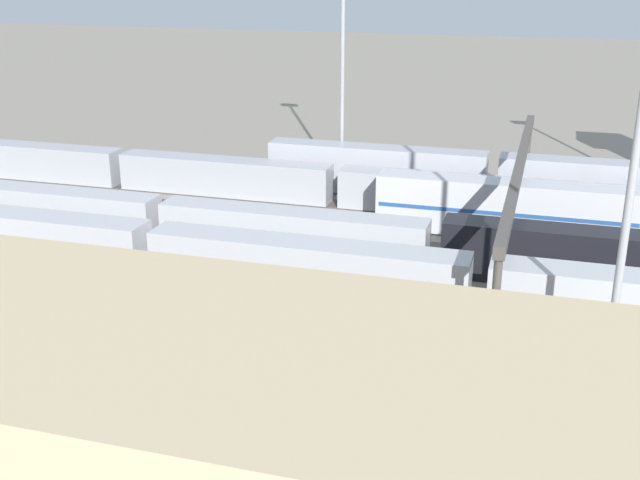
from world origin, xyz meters
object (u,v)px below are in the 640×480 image
(train_on_track_1, at_px, (336,186))
(train_on_track_6, at_px, (305,275))
(train_on_track_0, at_px, (492,178))
(maintenance_shed, at_px, (126,437))
(signal_gantry, at_px, (519,175))
(train_on_track_4, at_px, (267,229))
(light_mast_2, at_px, (343,12))

(train_on_track_1, bearing_deg, train_on_track_6, 100.64)
(train_on_track_0, distance_m, maintenance_shed, 55.95)
(signal_gantry, height_order, maintenance_shed, maintenance_shed)
(train_on_track_4, xyz_separation_m, light_mast_2, (-0.45, -22.65, 16.31))
(train_on_track_1, bearing_deg, signal_gantry, 145.63)
(train_on_track_1, bearing_deg, train_on_track_4, 82.81)
(train_on_track_4, xyz_separation_m, signal_gantry, (-20.17, -2.50, 5.64))
(train_on_track_1, height_order, train_on_track_0, train_on_track_0)
(train_on_track_4, distance_m, signal_gantry, 21.09)
(train_on_track_1, xyz_separation_m, maintenance_shed, (-4.87, 49.94, 3.24))
(train_on_track_4, bearing_deg, train_on_track_0, -130.37)
(train_on_track_0, bearing_deg, train_on_track_4, 49.63)
(train_on_track_4, bearing_deg, light_mast_2, -91.14)
(train_on_track_0, bearing_deg, signal_gantry, 100.25)
(light_mast_2, bearing_deg, train_on_track_1, 100.67)
(signal_gantry, bearing_deg, maintenance_shed, 70.30)
(train_on_track_6, distance_m, maintenance_shed, 25.09)
(train_on_track_6, distance_m, train_on_track_4, 11.99)
(train_on_track_0, xyz_separation_m, signal_gantry, (-3.16, 17.50, 5.11))
(train_on_track_0, distance_m, signal_gantry, 18.50)
(train_on_track_6, distance_m, train_on_track_0, 31.76)
(train_on_track_0, xyz_separation_m, maintenance_shed, (10.24, 54.94, 2.64))
(train_on_track_6, relative_size, train_on_track_0, 2.54)
(train_on_track_0, bearing_deg, light_mast_2, -9.11)
(train_on_track_1, distance_m, train_on_track_4, 15.12)
(train_on_track_1, relative_size, signal_gantry, 2.39)
(train_on_track_1, xyz_separation_m, train_on_track_6, (-4.70, 25.00, 0.59))
(train_on_track_6, bearing_deg, maintenance_shed, 90.40)
(train_on_track_1, height_order, signal_gantry, signal_gantry)
(train_on_track_0, distance_m, light_mast_2, 23.03)
(train_on_track_4, xyz_separation_m, maintenance_shed, (-6.76, 34.94, 3.17))
(train_on_track_1, height_order, train_on_track_4, train_on_track_4)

